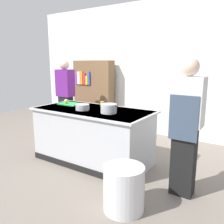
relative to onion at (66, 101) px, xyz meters
name	(u,v)px	position (x,y,z in m)	size (l,w,h in m)	color
ground_plane	(94,161)	(0.69, -0.10, -0.96)	(10.00, 10.00, 0.00)	slate
back_wall	(148,69)	(0.69, 2.00, 0.54)	(6.40, 0.12, 3.00)	white
counter_island	(93,135)	(0.69, -0.10, -0.50)	(1.98, 0.98, 0.90)	#B7BABF
cutting_board	(70,104)	(0.06, 0.04, -0.05)	(0.40, 0.28, 0.02)	green
onion	(66,101)	(0.00, 0.00, 0.00)	(0.08, 0.08, 0.08)	tan
stock_pot	(109,109)	(1.07, -0.19, 0.01)	(0.31, 0.25, 0.14)	#B7BABF
mixing_bowl	(82,107)	(0.58, -0.22, -0.01)	(0.22, 0.22, 0.09)	#B7BABF
juice_cup	(102,104)	(0.70, 0.15, -0.01)	(0.07, 0.07, 0.10)	yellow
trash_bin	(124,188)	(1.82, -0.99, -0.70)	(0.47, 0.47, 0.53)	silver
person_chef	(186,125)	(2.27, -0.29, -0.05)	(0.38, 0.25, 1.72)	black
person_guest	(66,96)	(-0.76, 0.76, -0.05)	(0.38, 0.24, 1.72)	black
bookshelf	(94,94)	(-0.68, 1.70, -0.11)	(1.10, 0.31, 1.70)	brown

